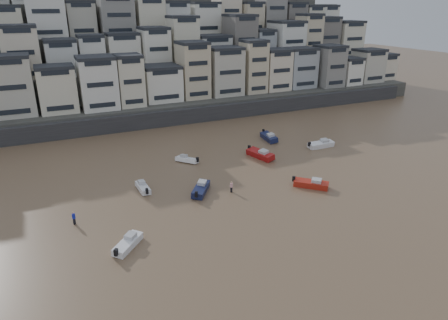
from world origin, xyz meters
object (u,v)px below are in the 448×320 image
person_pink (231,187)px  boat_e (260,153)px  boat_c (201,188)px  boat_g (321,143)px  person_blue (74,218)px  boat_h (187,159)px  boat_f (143,186)px  boat_i (269,136)px  boat_b (311,183)px  boat_j (128,242)px

person_pink → boat_e: bearing=44.2°
boat_c → boat_e: size_ratio=0.91×
boat_g → person_blue: bearing=-166.7°
boat_e → boat_h: (-12.86, 3.51, -0.24)m
boat_h → boat_c: bearing=129.2°
boat_f → boat_g: (36.25, 4.43, 0.17)m
boat_e → boat_h: bearing=-120.0°
boat_h → boat_f: bearing=88.6°
boat_h → boat_g: boat_g is taller
boat_f → boat_e: bearing=-80.8°
boat_g → boat_c: bearing=-162.4°
boat_i → person_pink: bearing=-36.7°
boat_b → person_pink: (-11.79, 3.54, 0.10)m
boat_e → boat_j: boat_e is taller
boat_g → boat_i: (-6.92, 8.11, 0.01)m
boat_b → boat_c: 16.81m
boat_c → person_pink: 4.52m
boat_e → person_blue: (-33.08, -10.65, 0.02)m
boat_b → boat_i: bearing=120.1°
boat_b → boat_c: (-15.94, 5.34, 0.01)m
boat_e → boat_g: bearing=75.0°
boat_b → boat_h: boat_b is taller
boat_j → boat_h: bearing=8.5°
boat_f → boat_h: boat_f is taller
boat_h → person_pink: person_pink is taller
boat_c → person_pink: bearing=-77.9°
boat_f → boat_g: boat_g is taller
boat_c → boat_j: bearing=162.8°
person_blue → boat_c: bearing=5.7°
boat_h → boat_i: 19.98m
person_blue → boat_h: bearing=35.0°
boat_b → person_pink: size_ratio=3.25×
boat_g → person_pink: (-24.49, -10.60, 0.07)m
boat_f → boat_i: size_ratio=0.77×
boat_h → boat_g: bearing=-138.2°
boat_c → boat_f: bearing=95.6°
boat_h → person_blue: bearing=84.6°
boat_b → boat_j: 29.20m
boat_e → person_blue: bearing=-86.9°
boat_b → boat_i: size_ratio=0.95×
boat_b → person_blue: bearing=-141.3°
boat_h → person_blue: 24.69m
boat_e → boat_h: size_ratio=1.39×
boat_i → person_pink: 25.67m
boat_g → boat_i: boat_i is taller
boat_e → boat_c: bearing=-74.3°
boat_b → boat_f: (-23.55, 9.71, -0.14)m
boat_j → person_pink: size_ratio=2.90×
boat_b → person_blue: (-33.90, 3.56, 0.10)m
boat_b → person_blue: size_ratio=3.25×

